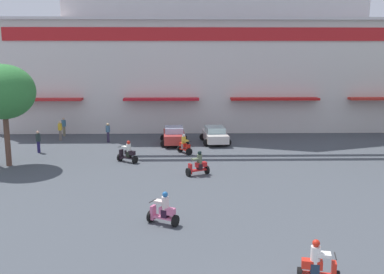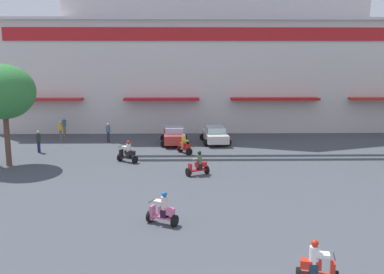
% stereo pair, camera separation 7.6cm
% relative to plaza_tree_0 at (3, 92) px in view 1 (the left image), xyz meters
% --- Properties ---
extents(ground_plane, '(128.00, 128.00, 0.00)m').
position_rel_plaza_tree_0_xyz_m(ground_plane, '(14.77, -5.25, -4.93)').
color(ground_plane, '#444950').
extents(colonial_building, '(41.76, 15.23, 21.26)m').
position_rel_plaza_tree_0_xyz_m(colonial_building, '(14.77, 17.31, 4.46)').
color(colonial_building, silver).
rests_on(colonial_building, ground).
extents(plaza_tree_0, '(4.03, 4.42, 6.74)m').
position_rel_plaza_tree_0_xyz_m(plaza_tree_0, '(0.00, 0.00, 0.00)').
color(plaza_tree_0, brown).
rests_on(plaza_tree_0, ground).
extents(parked_car_0, '(2.42, 3.95, 1.45)m').
position_rel_plaza_tree_0_xyz_m(parked_car_0, '(10.94, 6.83, -4.19)').
color(parked_car_0, '#BB3630').
rests_on(parked_car_0, ground).
extents(parked_car_1, '(2.51, 4.14, 1.39)m').
position_rel_plaza_tree_0_xyz_m(parked_car_1, '(14.35, 7.20, -4.22)').
color(parked_car_1, beige).
rests_on(parked_car_1, ground).
extents(scooter_rider_1, '(1.53, 1.25, 1.53)m').
position_rel_plaza_tree_0_xyz_m(scooter_rider_1, '(7.85, 0.75, -4.30)').
color(scooter_rider_1, black).
rests_on(scooter_rider_1, ground).
extents(scooter_rider_2, '(1.52, 1.09, 1.52)m').
position_rel_plaza_tree_0_xyz_m(scooter_rider_2, '(12.59, -2.62, -4.32)').
color(scooter_rider_2, black).
rests_on(scooter_rider_2, ground).
extents(scooter_rider_3, '(1.41, 0.80, 1.54)m').
position_rel_plaza_tree_0_xyz_m(scooter_rider_3, '(16.01, -15.84, -4.30)').
color(scooter_rider_3, black).
rests_on(scooter_rider_3, ground).
extents(scooter_rider_5, '(1.16, 1.43, 1.49)m').
position_rel_plaza_tree_0_xyz_m(scooter_rider_5, '(11.78, 3.34, -4.32)').
color(scooter_rider_5, black).
rests_on(scooter_rider_5, ground).
extents(scooter_rider_8, '(1.47, 1.11, 1.52)m').
position_rel_plaza_tree_0_xyz_m(scooter_rider_8, '(10.78, -10.59, -4.32)').
color(scooter_rider_8, black).
rests_on(scooter_rider_8, ground).
extents(pedestrian_0, '(0.52, 0.52, 1.67)m').
position_rel_plaza_tree_0_xyz_m(pedestrian_0, '(0.74, 3.92, -3.98)').
color(pedestrian_0, '#231D51').
rests_on(pedestrian_0, ground).
extents(pedestrian_1, '(0.50, 0.50, 1.69)m').
position_rel_plaza_tree_0_xyz_m(pedestrian_1, '(1.12, 8.62, -3.96)').
color(pedestrian_1, '#6D6055').
rests_on(pedestrian_1, ground).
extents(pedestrian_2, '(0.53, 0.53, 1.68)m').
position_rel_plaza_tree_0_xyz_m(pedestrian_2, '(0.89, 10.68, -3.97)').
color(pedestrian_2, '#766A53').
rests_on(pedestrian_2, ground).
extents(pedestrian_3, '(0.42, 0.42, 1.64)m').
position_rel_plaza_tree_0_xyz_m(pedestrian_3, '(5.35, 7.77, -3.99)').
color(pedestrian_3, '#2F263F').
rests_on(pedestrian_3, ground).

